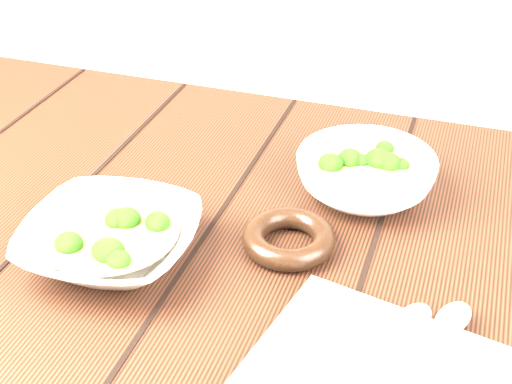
% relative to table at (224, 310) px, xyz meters
% --- Properties ---
extents(table, '(1.20, 0.80, 0.75)m').
position_rel_table_xyz_m(table, '(0.00, 0.00, 0.00)').
color(table, '#32180E').
rests_on(table, ground).
extents(soup_bowl_front, '(0.22, 0.22, 0.06)m').
position_rel_table_xyz_m(soup_bowl_front, '(-0.11, -0.08, 0.15)').
color(soup_bowl_front, silver).
rests_on(soup_bowl_front, table).
extents(soup_bowl_back, '(0.23, 0.23, 0.07)m').
position_rel_table_xyz_m(soup_bowl_back, '(0.15, 0.15, 0.15)').
color(soup_bowl_back, silver).
rests_on(soup_bowl_back, table).
extents(trivet, '(0.13, 0.13, 0.03)m').
position_rel_table_xyz_m(trivet, '(0.08, 0.01, 0.13)').
color(trivet, black).
rests_on(trivet, table).
extents(napkin, '(0.28, 0.24, 0.01)m').
position_rel_table_xyz_m(napkin, '(0.23, -0.17, 0.13)').
color(napkin, '#BCB09C').
rests_on(napkin, table).
extents(spoon_left, '(0.09, 0.20, 0.01)m').
position_rel_table_xyz_m(spoon_left, '(0.23, -0.13, 0.14)').
color(spoon_left, '#B5AF9F').
rests_on(spoon_left, napkin).
extents(spoon_right, '(0.09, 0.20, 0.01)m').
position_rel_table_xyz_m(spoon_right, '(0.27, -0.11, 0.14)').
color(spoon_right, '#B5AF9F').
rests_on(spoon_right, napkin).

